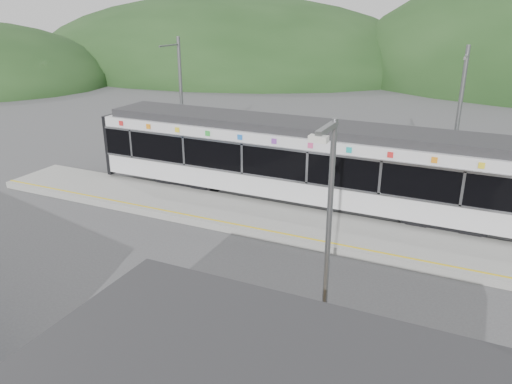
% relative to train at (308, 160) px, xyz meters
% --- Properties ---
extents(ground, '(120.00, 120.00, 0.00)m').
position_rel_train_xyz_m(ground, '(-1.20, -6.00, -2.06)').
color(ground, '#4C4C4F').
rests_on(ground, ground).
extents(hills, '(146.00, 149.00, 26.00)m').
position_rel_train_xyz_m(hills, '(4.99, -0.71, -2.06)').
color(hills, '#1E3D19').
rests_on(hills, ground).
extents(platform, '(26.00, 3.20, 0.30)m').
position_rel_train_xyz_m(platform, '(-1.20, -2.70, -1.91)').
color(platform, '#9E9E99').
rests_on(platform, ground).
extents(yellow_line, '(26.00, 0.10, 0.01)m').
position_rel_train_xyz_m(yellow_line, '(-1.20, -4.00, -1.76)').
color(yellow_line, yellow).
rests_on(yellow_line, platform).
extents(train, '(20.44, 3.01, 3.74)m').
position_rel_train_xyz_m(train, '(0.00, 0.00, 0.00)').
color(train, black).
rests_on(train, ground).
extents(catenary_mast_west, '(0.18, 1.80, 7.00)m').
position_rel_train_xyz_m(catenary_mast_west, '(-8.20, 2.56, 1.58)').
color(catenary_mast_west, slate).
rests_on(catenary_mast_west, ground).
extents(catenary_mast_east, '(0.18, 1.80, 7.00)m').
position_rel_train_xyz_m(catenary_mast_east, '(5.80, 2.56, 1.58)').
color(catenary_mast_east, slate).
rests_on(catenary_mast_east, ground).
extents(lamp_post, '(0.35, 1.12, 6.42)m').
position_rel_train_xyz_m(lamp_post, '(4.15, -10.83, 1.76)').
color(lamp_post, slate).
rests_on(lamp_post, ground).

